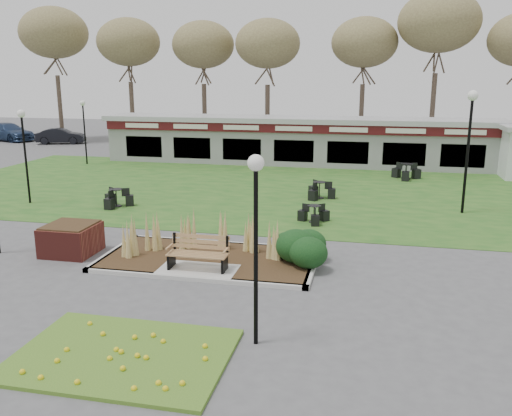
% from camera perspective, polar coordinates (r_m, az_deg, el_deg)
% --- Properties ---
extents(ground, '(100.00, 100.00, 0.00)m').
position_cam_1_polar(ground, '(15.28, -6.30, -7.05)').
color(ground, '#515154').
rests_on(ground, ground).
extents(lawn, '(34.00, 16.00, 0.02)m').
position_cam_1_polar(lawn, '(26.49, 1.90, 2.03)').
color(lawn, '#1E551B').
rests_on(lawn, ground).
extents(flower_bed, '(4.20, 3.00, 0.16)m').
position_cam_1_polar(flower_bed, '(11.38, -13.86, -14.66)').
color(flower_bed, '#3E6D1F').
rests_on(flower_bed, ground).
extents(planting_bed, '(6.75, 3.40, 1.27)m').
position_cam_1_polar(planting_bed, '(16.05, -0.47, -4.53)').
color(planting_bed, '#332214').
rests_on(planting_bed, ground).
extents(park_bench, '(1.70, 0.66, 0.93)m').
position_cam_1_polar(park_bench, '(15.30, -6.06, -4.67)').
color(park_bench, '#8F5D40').
rests_on(park_bench, ground).
extents(brick_planter, '(1.50, 1.50, 0.95)m').
position_cam_1_polar(brick_planter, '(17.79, -18.89, -3.08)').
color(brick_planter, maroon).
rests_on(brick_planter, ground).
extents(food_pavilion, '(24.60, 3.40, 2.90)m').
position_cam_1_polar(food_pavilion, '(34.02, 4.35, 7.12)').
color(food_pavilion, gray).
rests_on(food_pavilion, ground).
extents(tree_backdrop, '(47.24, 5.24, 10.36)m').
position_cam_1_polar(tree_backdrop, '(41.87, 6.14, 17.77)').
color(tree_backdrop, '#47382B').
rests_on(tree_backdrop, ground).
extents(lamp_post_near_right, '(0.33, 0.33, 3.95)m').
position_cam_1_polar(lamp_post_near_right, '(10.56, -0.02, -0.09)').
color(lamp_post_near_right, black).
rests_on(lamp_post_near_right, ground).
extents(lamp_post_mid_left, '(0.33, 0.33, 4.02)m').
position_cam_1_polar(lamp_post_mid_left, '(25.06, -23.29, 7.00)').
color(lamp_post_mid_left, black).
rests_on(lamp_post_mid_left, ground).
extents(lamp_post_mid_right, '(0.40, 0.40, 4.86)m').
position_cam_1_polar(lamp_post_mid_right, '(22.82, 21.62, 8.14)').
color(lamp_post_mid_right, black).
rests_on(lamp_post_mid_right, ground).
extents(lamp_post_far_left, '(0.33, 0.33, 3.93)m').
position_cam_1_polar(lamp_post_far_left, '(35.23, -17.69, 9.02)').
color(lamp_post_far_left, black).
rests_on(lamp_post_far_left, ground).
extents(bistro_set_a, '(1.40, 1.27, 0.74)m').
position_cam_1_polar(bistro_set_a, '(23.60, -14.48, 0.76)').
color(bistro_set_a, black).
rests_on(bistro_set_a, ground).
extents(bistro_set_b, '(1.21, 1.17, 0.66)m').
position_cam_1_polar(bistro_set_b, '(20.50, 6.12, -0.90)').
color(bistro_set_b, black).
rests_on(bistro_set_b, ground).
extents(bistro_set_c, '(1.29, 1.41, 0.75)m').
position_cam_1_polar(bistro_set_c, '(24.54, 6.68, 1.61)').
color(bistro_set_c, black).
rests_on(bistro_set_c, ground).
extents(bistro_set_d, '(1.55, 1.41, 0.83)m').
position_cam_1_polar(bistro_set_d, '(30.03, 15.51, 3.49)').
color(bistro_set_d, black).
rests_on(bistro_set_d, ground).
extents(car_silver, '(3.74, 1.56, 1.26)m').
position_cam_1_polar(car_silver, '(41.63, -10.98, 6.96)').
color(car_silver, '#BBBBC0').
rests_on(car_silver, ground).
extents(car_black, '(4.03, 2.45, 1.25)m').
position_cam_1_polar(car_black, '(46.93, -19.88, 7.14)').
color(car_black, black).
rests_on(car_black, ground).
extents(car_blue, '(5.49, 3.48, 1.48)m').
position_cam_1_polar(car_blue, '(50.79, -24.65, 7.29)').
color(car_blue, navy).
rests_on(car_blue, ground).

